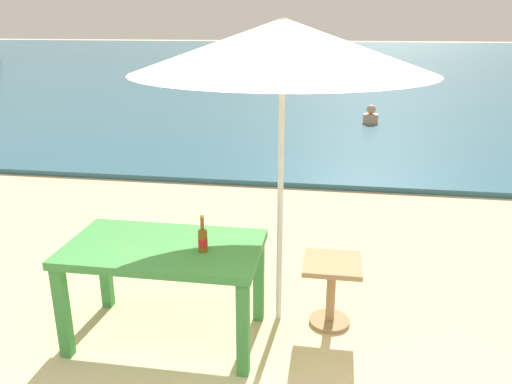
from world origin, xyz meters
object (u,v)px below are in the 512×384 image
side_table_wood (331,283)px  swimmer_person (371,116)px  beer_bottle_amber (203,239)px  picnic_table_green (164,259)px  patio_umbrella (282,46)px

side_table_wood → swimmer_person: bearing=84.8°
swimmer_person → beer_bottle_amber: bearing=-100.9°
side_table_wood → swimmer_person: size_ratio=1.32×
picnic_table_green → side_table_wood: picnic_table_green is taller
patio_umbrella → side_table_wood: bearing=-1.0°
beer_bottle_amber → picnic_table_green: bearing=168.8°
side_table_wood → swimmer_person: 8.12m
side_table_wood → patio_umbrella: bearing=179.0°
picnic_table_green → beer_bottle_amber: beer_bottle_amber is taller
picnic_table_green → side_table_wood: 1.29m
picnic_table_green → side_table_wood: size_ratio=2.59×
patio_umbrella → swimmer_person: patio_umbrella is taller
beer_bottle_amber → patio_umbrella: patio_umbrella is taller
picnic_table_green → patio_umbrella: bearing=25.3°
beer_bottle_amber → swimmer_person: 8.69m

